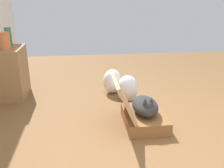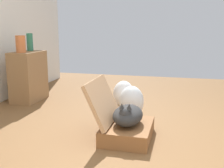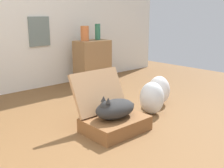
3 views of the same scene
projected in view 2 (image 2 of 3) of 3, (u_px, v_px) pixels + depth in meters
name	position (u px, v px, depth m)	size (l,w,h in m)	color
ground_plane	(142.00, 157.00, 2.27)	(7.68, 7.68, 0.00)	brown
suitcase_base	(128.00, 131.00, 2.64)	(0.60, 0.45, 0.14)	brown
suitcase_lid	(103.00, 101.00, 2.64)	(0.60, 0.45, 0.04)	tan
cat	(128.00, 115.00, 2.60)	(0.52, 0.28, 0.24)	#2D2D2D
plastic_bag_white	(132.00, 102.00, 3.26)	(0.27, 0.29, 0.38)	silver
plastic_bag_clear	(124.00, 95.00, 3.62)	(0.27, 0.28, 0.37)	white
side_table	(29.00, 76.00, 3.96)	(0.56, 0.33, 0.71)	olive
vase_tall	(21.00, 44.00, 3.74)	(0.13, 0.13, 0.23)	#CC6B38
vase_short	(30.00, 42.00, 4.01)	(0.09, 0.09, 0.26)	#2D7051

